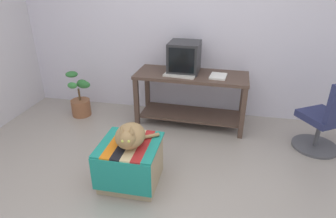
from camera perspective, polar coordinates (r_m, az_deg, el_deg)
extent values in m
plane|color=#9E9389|center=(2.74, -3.70, -18.24)|extent=(14.00, 14.00, 0.00)
cube|color=silver|center=(4.03, 3.60, 17.10)|extent=(8.00, 0.10, 2.60)
cube|color=#4C382D|center=(3.78, -6.34, 1.18)|extent=(0.06, 0.06, 0.68)
cube|color=#4C382D|center=(3.59, 14.77, -0.92)|extent=(0.06, 0.06, 0.68)
cube|color=#4C382D|center=(4.04, 14.76, 2.11)|extent=(0.06, 0.06, 0.68)
cube|color=#4C382D|center=(4.21, -4.16, 3.88)|extent=(0.06, 0.06, 0.68)
cube|color=#4C382D|center=(3.93, 4.46, -1.02)|extent=(1.35, 0.53, 0.02)
cube|color=#4C382D|center=(3.71, 4.75, 6.75)|extent=(1.47, 0.62, 0.04)
cube|color=#28282B|center=(3.79, 3.23, 7.66)|extent=(0.28, 0.29, 0.02)
cube|color=#28282B|center=(3.74, 3.30, 10.38)|extent=(0.40, 0.42, 0.39)
cube|color=black|center=(3.53, 2.69, 9.68)|extent=(0.32, 0.02, 0.31)
cube|color=beige|center=(3.61, 2.33, 6.77)|extent=(0.41, 0.20, 0.02)
cube|color=white|center=(3.63, 10.07, 6.53)|extent=(0.22, 0.26, 0.02)
cube|color=tan|center=(2.85, -7.50, -10.76)|extent=(0.54, 0.51, 0.43)
cube|color=#1E897A|center=(2.62, -9.55, -13.56)|extent=(0.56, 0.01, 0.34)
cube|color=#1E897A|center=(2.80, -12.33, -6.41)|extent=(0.09, 0.55, 0.02)
cube|color=orange|center=(2.77, -10.54, -6.65)|extent=(0.09, 0.55, 0.02)
cube|color=black|center=(2.74, -8.70, -6.90)|extent=(0.09, 0.55, 0.02)
cube|color=beige|center=(2.71, -6.82, -7.14)|extent=(0.09, 0.55, 0.02)
cube|color=#AD2323|center=(2.69, -4.90, -7.38)|extent=(0.09, 0.55, 0.02)
cube|color=#1E897A|center=(2.67, -2.94, -7.62)|extent=(0.09, 0.55, 0.02)
ellipsoid|color=#9E7A4C|center=(2.65, -7.59, -5.29)|extent=(0.33, 0.41, 0.20)
sphere|color=#9E7A4C|center=(2.51, -8.22, -5.85)|extent=(0.15, 0.15, 0.15)
cylinder|color=#9E7A4C|center=(2.76, -4.72, -5.67)|extent=(0.27, 0.19, 0.04)
cone|color=#9E7A4C|center=(2.47, -9.31, -4.00)|extent=(0.06, 0.06, 0.07)
cone|color=#9E7A4C|center=(2.46, -7.39, -4.07)|extent=(0.06, 0.06, 0.07)
sphere|color=#C6D151|center=(2.45, -9.14, -6.41)|extent=(0.02, 0.02, 0.02)
sphere|color=#C6D151|center=(2.44, -7.91, -6.46)|extent=(0.02, 0.02, 0.02)
cylinder|color=brown|center=(4.34, -17.07, 0.29)|extent=(0.27, 0.27, 0.24)
cylinder|color=brown|center=(4.26, -17.42, 2.81)|extent=(0.03, 0.03, 0.18)
ellipsoid|color=#2D7033|center=(4.14, -16.67, 4.76)|extent=(0.20, 0.10, 0.11)
ellipsoid|color=#2D7033|center=(4.27, -16.89, 4.89)|extent=(0.15, 0.13, 0.12)
ellipsoid|color=#2D7033|center=(4.22, -18.82, 6.62)|extent=(0.17, 0.15, 0.08)
ellipsoid|color=#38843D|center=(4.12, -18.69, 4.51)|extent=(0.14, 0.09, 0.09)
cylinder|color=#4C4C51|center=(3.87, 27.37, -6.64)|extent=(0.52, 0.52, 0.03)
cylinder|color=#4C4C51|center=(3.78, 27.93, -4.25)|extent=(0.05, 0.05, 0.34)
cube|color=navy|center=(3.69, 28.59, -1.41)|extent=(0.58, 0.58, 0.08)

